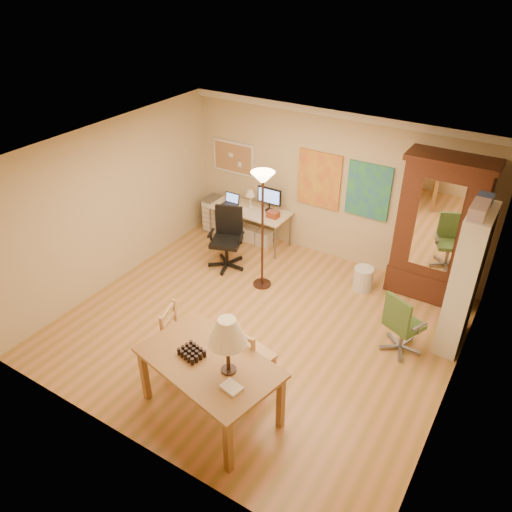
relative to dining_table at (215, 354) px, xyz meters
The scene contains 16 objects.
floor 1.99m from the dining_table, 105.69° to the left, with size 5.50×5.50×0.00m, color #A37A39.
crown_molding 4.46m from the dining_table, 96.46° to the left, with size 5.50×0.08×0.12m, color white.
corkboard 4.86m from the dining_table, 121.35° to the left, with size 0.90×0.04×0.62m, color tan.
art_panel_left 4.22m from the dining_table, 99.84° to the left, with size 0.80×0.04×1.00m, color yellow.
art_panel_right 4.16m from the dining_table, 87.46° to the left, with size 0.75×0.04×0.95m, color #2968A4.
dining_table is the anchor object (origin of this frame).
ladder_chair_back 0.83m from the dining_table, 83.58° to the left, with size 0.55×0.54×0.99m.
ladder_chair_left 1.12m from the dining_table, 154.43° to the left, with size 0.53×0.55×0.97m.
torchiere_lamp 2.91m from the dining_table, 110.29° to the left, with size 0.37×0.37×2.05m.
computer_desk 4.30m from the dining_table, 116.55° to the left, with size 1.54×0.67×1.16m.
office_chair_black 3.46m from the dining_table, 122.65° to the left, with size 0.67×0.67×1.10m.
office_chair_green 2.84m from the dining_table, 56.75° to the left, with size 0.60×0.60×0.97m.
drawer_cart 4.82m from the dining_table, 126.25° to the left, with size 0.35×0.41×0.69m.
armoire 4.16m from the dining_table, 69.69° to the left, with size 1.29×0.61×2.38m.
bookshelf 3.55m from the dining_table, 54.16° to the left, with size 0.32×0.84×2.11m.
wastebin 3.57m from the dining_table, 81.58° to the left, with size 0.32×0.32×0.41m, color silver.
Camera 1 is at (3.07, -4.98, 4.89)m, focal length 35.00 mm.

